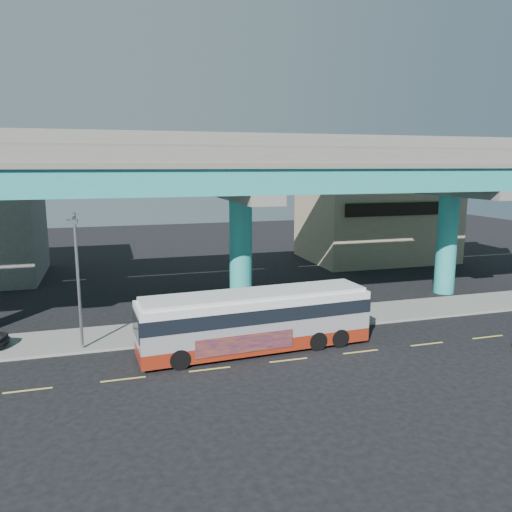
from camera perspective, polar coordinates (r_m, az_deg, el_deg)
name	(u,v)px	position (r m, az deg, el deg)	size (l,w,h in m)	color
ground	(287,358)	(25.74, 3.51, -11.56)	(120.00, 120.00, 0.00)	black
sidewalk	(256,324)	(30.62, -0.03, -7.76)	(70.00, 4.00, 0.15)	gray
lane_markings	(289,360)	(25.47, 3.75, -11.78)	(58.00, 0.12, 0.01)	#D8C64C
viaduct	(240,172)	(32.58, -1.85, 9.55)	(52.00, 12.40, 11.70)	teal
building_beige	(375,225)	(52.79, 13.49, 3.45)	(14.00, 10.23, 7.00)	tan
transit_bus	(256,318)	(26.18, -0.02, -7.15)	(12.38, 3.42, 3.14)	maroon
street_lamp	(76,263)	(26.37, -19.84, -0.73)	(0.50, 2.35, 7.10)	gray
stop_sign	(350,294)	(30.94, 10.66, -4.24)	(0.71, 0.21, 2.43)	gray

